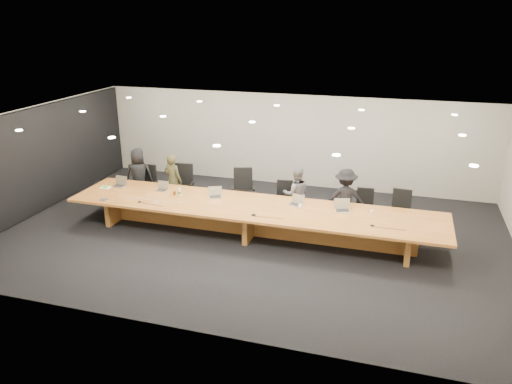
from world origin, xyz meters
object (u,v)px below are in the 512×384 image
conference_table (252,215)px  mic_right (372,225)px  chair_far_right (400,212)px  laptop_d (295,200)px  chair_mid_right (284,200)px  laptop_c (215,193)px  laptop_b (161,186)px  av_box (104,200)px  chair_far_left (146,184)px  laptop_e (343,206)px  paper_cup_far (372,212)px  mic_left (139,202)px  paper_cup_near (300,207)px  amber_mug (175,193)px  chair_left (182,186)px  person_c (296,194)px  laptop_a (118,182)px  mic_center (254,214)px  water_bottle (180,193)px  person_b (173,181)px  person_d (345,198)px  chair_right (364,209)px  chair_mid_left (243,191)px  person_a (139,176)px

conference_table → mic_right: (2.82, -0.37, 0.24)m
chair_far_right → laptop_d: size_ratio=3.41×
conference_table → chair_far_right: chair_far_right is taller
chair_mid_right → laptop_c: 1.84m
laptop_b → av_box: bearing=-134.5°
chair_far_left → laptop_e: (5.58, -0.93, 0.35)m
paper_cup_far → mic_left: 5.52m
paper_cup_near → mic_left: (-3.82, -0.71, -0.04)m
chair_far_right → laptop_c: chair_far_right is taller
chair_far_right → amber_mug: 5.58m
chair_left → laptop_b: 0.93m
chair_mid_right → person_c: (0.32, 0.01, 0.20)m
laptop_c → chair_far_right: bearing=-12.2°
laptop_c → laptop_e: 3.15m
laptop_a → laptop_c: laptop_a is taller
mic_center → chair_mid_right: bearing=81.2°
water_bottle → mic_right: bearing=-5.3°
person_b → laptop_a: bearing=46.1°
person_d → paper_cup_near: size_ratio=15.51×
chair_right → laptop_a: laptop_a is taller
person_b → mic_center: bearing=159.6°
chair_mid_left → laptop_b: size_ratio=4.03×
chair_far_left → amber_mug: 1.74m
av_box → laptop_e: bearing=7.6°
chair_far_left → person_a: size_ratio=0.70×
person_a → water_bottle: 2.11m
chair_left → mic_left: chair_left is taller
chair_far_right → laptop_e: bearing=-141.0°
person_d → laptop_e: person_d is taller
laptop_a → chair_far_right: bearing=11.3°
chair_mid_right → laptop_d: size_ratio=3.17×
amber_mug → mic_right: 4.96m
mic_right → mic_left: bearing=-178.1°
person_b → mic_left: 1.71m
laptop_d → paper_cup_far: (1.79, -0.02, -0.08)m
laptop_e → amber_mug: laptop_e is taller
chair_left → laptop_a: size_ratio=3.52×
chair_left → chair_right: 4.93m
chair_left → paper_cup_far: 5.24m
chair_far_right → av_box: chair_far_right is taller
mic_left → person_c: bearing=27.3°
paper_cup_far → mic_left: bearing=-170.8°
chair_right → person_b: person_b is taller
av_box → paper_cup_near: bearing=8.2°
chair_far_left → laptop_d: (4.44, -0.86, 0.33)m
laptop_a → amber_mug: 1.69m
chair_mid_left → water_bottle: 1.79m
chair_mid_left → person_a: person_a is taller
person_a → person_c: 4.49m
chair_mid_left → mic_right: (3.50, -1.71, 0.16)m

